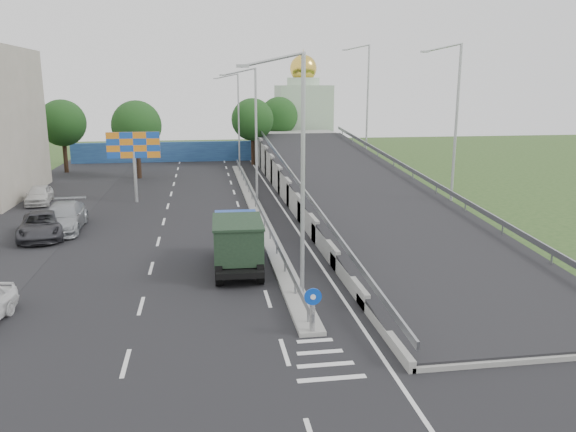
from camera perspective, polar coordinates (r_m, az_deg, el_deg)
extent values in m
plane|color=#2D4C1E|center=(19.16, 3.77, -14.79)|extent=(160.00, 160.00, 0.00)
cube|color=black|center=(37.60, -7.28, -0.78)|extent=(26.00, 90.00, 0.04)
cube|color=black|center=(39.54, -26.46, -1.39)|extent=(8.00, 90.00, 0.05)
cube|color=gray|center=(41.64, -3.31, 0.80)|extent=(1.00, 44.00, 0.20)
cube|color=gray|center=(44.08, 12.82, 4.16)|extent=(0.10, 50.00, 0.32)
cube|color=gray|center=(41.57, 0.51, 3.96)|extent=(0.10, 50.00, 0.32)
cube|color=gray|center=(41.51, -3.32, 1.68)|extent=(0.08, 44.00, 0.32)
cylinder|color=gray|center=(41.56, -3.31, 1.34)|extent=(0.09, 0.09, 0.60)
cylinder|color=black|center=(20.76, 2.49, -10.04)|extent=(0.20, 0.20, 1.20)
cylinder|color=#0C3FBF|center=(20.40, 2.55, -8.19)|extent=(0.64, 0.05, 0.64)
cylinder|color=white|center=(20.37, 2.57, -8.22)|extent=(0.20, 0.03, 0.20)
cylinder|color=#B2B5B7|center=(23.18, 1.51, 3.78)|extent=(0.18, 0.18, 10.00)
cylinder|color=#B2B5B7|center=(22.72, -1.51, 15.61)|extent=(2.57, 0.12, 0.66)
cube|color=#B2B5B7|center=(22.59, -4.63, 14.96)|extent=(0.50, 0.18, 0.12)
cylinder|color=#B2B5B7|center=(42.87, -3.25, 8.06)|extent=(0.18, 0.18, 10.00)
cylinder|color=#B2B5B7|center=(42.62, -4.99, 14.39)|extent=(2.57, 0.12, 0.66)
cube|color=#B2B5B7|center=(42.55, -6.65, 14.02)|extent=(0.50, 0.18, 0.12)
cylinder|color=#B2B5B7|center=(62.76, -5.03, 9.62)|extent=(0.18, 0.18, 10.00)
cylinder|color=#B2B5B7|center=(62.59, -6.25, 13.94)|extent=(2.57, 0.12, 0.66)
cube|color=#B2B5B7|center=(62.54, -7.37, 13.68)|extent=(0.50, 0.18, 0.12)
cube|color=navy|center=(68.95, -8.88, 6.49)|extent=(30.00, 0.50, 2.40)
cube|color=#B2CCAD|center=(77.87, 1.53, 9.82)|extent=(7.00, 7.00, 9.00)
cylinder|color=#B2CCAD|center=(77.74, 1.56, 13.50)|extent=(4.40, 4.40, 1.00)
sphere|color=gold|center=(77.77, 1.56, 14.75)|extent=(3.60, 3.60, 3.60)
cone|color=gold|center=(77.86, 1.57, 16.22)|extent=(0.30, 0.30, 1.20)
cylinder|color=#B2B5B7|center=(45.36, -15.25, 3.82)|extent=(0.24, 0.24, 4.00)
cube|color=orange|center=(45.04, -15.44, 6.96)|extent=(4.00, 0.20, 2.00)
cylinder|color=black|center=(57.28, -14.95, 5.69)|extent=(0.44, 0.44, 4.00)
sphere|color=#0F3916|center=(56.98, -15.14, 8.88)|extent=(4.80, 4.80, 4.80)
cylinder|color=black|center=(65.14, -3.59, 6.95)|extent=(0.44, 0.44, 4.00)
sphere|color=#0F3916|center=(64.88, -3.63, 9.76)|extent=(4.80, 4.80, 4.80)
cylinder|color=black|center=(63.52, -21.70, 5.90)|extent=(0.44, 0.44, 4.00)
sphere|color=#0F3916|center=(63.25, -21.95, 8.77)|extent=(4.80, 4.80, 4.80)
cylinder|color=black|center=(72.51, -0.91, 7.60)|extent=(0.44, 0.44, 4.00)
sphere|color=#0F3916|center=(72.27, -0.92, 10.12)|extent=(4.80, 4.80, 4.80)
cylinder|color=black|center=(29.95, -7.07, -3.35)|extent=(0.36, 1.05, 1.04)
cylinder|color=black|center=(30.00, -3.45, -3.24)|extent=(0.36, 1.05, 1.04)
cylinder|color=black|center=(29.13, -7.07, -3.82)|extent=(0.36, 1.05, 1.04)
cylinder|color=black|center=(29.19, -3.34, -3.71)|extent=(0.36, 1.05, 1.04)
cylinder|color=black|center=(25.98, -7.04, -5.94)|extent=(0.36, 1.05, 1.04)
cylinder|color=black|center=(26.04, -2.84, -5.81)|extent=(0.36, 1.05, 1.04)
cube|color=black|center=(28.02, -5.12, -4.16)|extent=(2.34, 5.93, 0.28)
cube|color=navy|center=(29.90, -5.32, -1.17)|extent=(2.22, 1.57, 1.61)
cube|color=black|center=(30.51, -5.38, -0.06)|extent=(1.80, 0.11, 0.66)
cube|color=black|center=(30.94, -5.33, -2.59)|extent=(2.18, 0.20, 0.47)
cube|color=black|center=(27.18, -5.12, -2.42)|extent=(2.37, 3.66, 1.71)
cube|color=black|center=(26.95, -5.16, -0.57)|extent=(2.47, 3.76, 0.11)
imported|color=#333338|center=(36.86, -23.69, -0.86)|extent=(3.39, 5.82, 1.52)
imported|color=#9A9EA3|center=(38.11, -21.84, -0.13)|extent=(2.62, 5.95, 1.70)
imported|color=silver|center=(47.45, -23.95, 1.99)|extent=(2.18, 4.45, 1.46)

